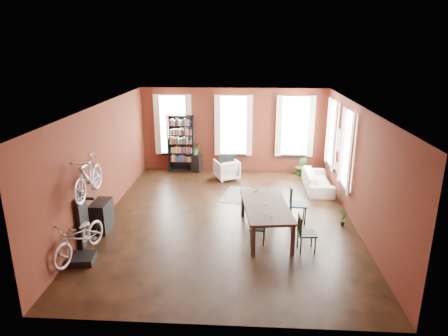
# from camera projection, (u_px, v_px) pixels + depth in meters

# --- Properties ---
(room) EXTENTS (9.00, 9.04, 3.22)m
(room) POSITION_uv_depth(u_px,v_px,m) (237.00, 141.00, 11.29)
(room) COLOR black
(room) RESTS_ON ground
(dining_table) EXTENTS (1.40, 2.55, 0.83)m
(dining_table) POSITION_uv_depth(u_px,v_px,m) (265.00, 219.00, 10.33)
(dining_table) COLOR #49392C
(dining_table) RESTS_ON ground
(dining_chair_a) EXTENTS (0.42, 0.42, 0.84)m
(dining_chair_a) POSITION_uv_depth(u_px,v_px,m) (258.00, 227.00, 9.86)
(dining_chair_a) COLOR #1B3A3C
(dining_chair_a) RESTS_ON ground
(dining_chair_b) EXTENTS (0.50, 0.50, 0.85)m
(dining_chair_b) POSITION_uv_depth(u_px,v_px,m) (251.00, 203.00, 11.38)
(dining_chair_b) COLOR black
(dining_chair_b) RESTS_ON ground
(dining_chair_c) EXTENTS (0.46, 0.46, 0.92)m
(dining_chair_c) POSITION_uv_depth(u_px,v_px,m) (307.00, 233.00, 9.46)
(dining_chair_c) COLOR black
(dining_chair_c) RESTS_ON ground
(dining_chair_d) EXTENTS (0.49, 0.49, 1.04)m
(dining_chair_d) POSITION_uv_depth(u_px,v_px,m) (298.00, 204.00, 11.02)
(dining_chair_d) COLOR #183533
(dining_chair_d) RESTS_ON ground
(bookshelf) EXTENTS (1.00, 0.32, 2.20)m
(bookshelf) POSITION_uv_depth(u_px,v_px,m) (181.00, 144.00, 15.23)
(bookshelf) COLOR black
(bookshelf) RESTS_ON ground
(white_armchair) EXTENTS (1.01, 0.99, 0.80)m
(white_armchair) POSITION_uv_depth(u_px,v_px,m) (227.00, 169.00, 14.53)
(white_armchair) COLOR silver
(white_armchair) RESTS_ON ground
(cream_sofa) EXTENTS (0.61, 2.08, 0.81)m
(cream_sofa) POSITION_uv_depth(u_px,v_px,m) (318.00, 178.00, 13.54)
(cream_sofa) COLOR beige
(cream_sofa) RESTS_ON ground
(striped_rug) EXTENTS (1.25, 1.69, 0.01)m
(striped_rug) POSITION_uv_depth(u_px,v_px,m) (238.00, 195.00, 13.10)
(striped_rug) COLOR black
(striped_rug) RESTS_ON ground
(bike_trainer) EXTENTS (0.61, 0.61, 0.16)m
(bike_trainer) POSITION_uv_depth(u_px,v_px,m) (82.00, 259.00, 9.07)
(bike_trainer) COLOR black
(bike_trainer) RESTS_ON ground
(bike_wall_rack) EXTENTS (0.16, 0.60, 1.30)m
(bike_wall_rack) POSITION_uv_depth(u_px,v_px,m) (83.00, 222.00, 9.64)
(bike_wall_rack) COLOR black
(bike_wall_rack) RESTS_ON ground
(console_table) EXTENTS (0.40, 0.80, 0.80)m
(console_table) POSITION_uv_depth(u_px,v_px,m) (102.00, 216.00, 10.57)
(console_table) COLOR black
(console_table) RESTS_ON ground
(plant_stand) EXTENTS (0.42, 0.42, 0.69)m
(plant_stand) POSITION_uv_depth(u_px,v_px,m) (196.00, 163.00, 15.43)
(plant_stand) COLOR black
(plant_stand) RESTS_ON ground
(plant_by_sofa) EXTENTS (0.60, 0.84, 0.34)m
(plant_by_sofa) POSITION_uv_depth(u_px,v_px,m) (301.00, 171.00, 14.97)
(plant_by_sofa) COLOR #2B5E25
(plant_by_sofa) RESTS_ON ground
(plant_small) EXTENTS (0.43, 0.51, 0.16)m
(plant_small) POSITION_uv_depth(u_px,v_px,m) (342.00, 222.00, 10.93)
(plant_small) COLOR #335D25
(plant_small) RESTS_ON ground
(bicycle_floor) EXTENTS (0.81, 1.04, 1.76)m
(bicycle_floor) POSITION_uv_depth(u_px,v_px,m) (78.00, 220.00, 8.80)
(bicycle_floor) COLOR #BFB2AF
(bicycle_floor) RESTS_ON bike_trainer
(bicycle_hung) EXTENTS (0.47, 1.00, 1.66)m
(bicycle_hung) POSITION_uv_depth(u_px,v_px,m) (87.00, 163.00, 9.18)
(bicycle_hung) COLOR #A5A8AD
(bicycle_hung) RESTS_ON bike_wall_rack
(plant_on_stand) EXTENTS (0.60, 0.64, 0.41)m
(plant_on_stand) POSITION_uv_depth(u_px,v_px,m) (195.00, 149.00, 15.24)
(plant_on_stand) COLOR #2A5823
(plant_on_stand) RESTS_ON plant_stand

